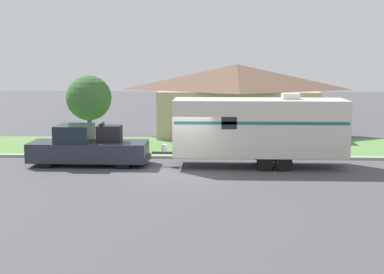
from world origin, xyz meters
name	(u,v)px	position (x,y,z in m)	size (l,w,h in m)	color
ground_plane	(184,174)	(0.00, 0.00, 0.00)	(120.00, 120.00, 0.00)	#47474C
curb_strip	(188,157)	(0.00, 3.75, 0.07)	(80.00, 0.30, 0.14)	#ADADA8
lawn_strip	(191,146)	(0.00, 7.40, 0.01)	(80.00, 7.00, 0.03)	#568442
house_across_street	(237,98)	(2.85, 12.77, 2.45)	(11.06, 6.65, 4.73)	tan
pickup_truck	(88,147)	(-4.76, 1.81, 0.86)	(5.74, 2.00, 2.05)	black
travel_trailer	(259,127)	(3.49, 1.81, 1.88)	(9.15, 2.45, 3.50)	black
mailbox	(293,136)	(5.46, 4.50, 1.07)	(0.48, 0.20, 1.39)	brown
tree_in_yard	(89,98)	(-5.76, 6.56, 2.89)	(2.56, 2.56, 4.18)	brown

